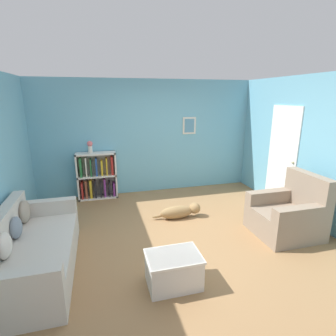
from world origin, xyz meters
TOP-DOWN VIEW (x-y plane):
  - ground_plane at (0.00, 0.00)m, footprint 14.00×14.00m
  - wall_back at (0.00, 2.25)m, footprint 5.60×0.13m
  - wall_right at (2.55, 0.02)m, footprint 0.16×5.00m
  - couch at (-2.05, -0.42)m, footprint 0.91×1.99m
  - bookshelf at (-1.20, 2.05)m, footprint 0.85×0.28m
  - recliner_chair at (1.85, -0.41)m, footprint 0.97×0.91m
  - coffee_table at (-0.34, -1.12)m, footprint 0.65×0.46m
  - dog at (0.29, 0.59)m, footprint 0.93×0.22m
  - vase at (-1.29, 2.04)m, footprint 0.12×0.12m

SIDE VIEW (x-z plane):
  - ground_plane at x=0.00m, z-range 0.00..0.00m
  - dog at x=0.29m, z-range 0.00..0.26m
  - coffee_table at x=-0.34m, z-range 0.01..0.42m
  - couch at x=-2.05m, z-range -0.11..0.70m
  - recliner_chair at x=1.85m, z-range -0.16..0.85m
  - bookshelf at x=-1.20m, z-range -0.03..1.01m
  - vase at x=-1.29m, z-range 1.06..1.32m
  - wall_right at x=2.55m, z-range -0.01..2.59m
  - wall_back at x=0.00m, z-range 0.00..2.60m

